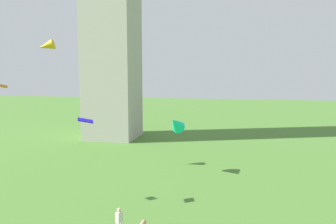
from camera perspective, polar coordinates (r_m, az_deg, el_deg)
person_2 at (r=18.86m, az=-8.87°, el=-18.78°), size 0.35×0.48×1.58m
kite_flying_0 at (r=27.73m, az=1.41°, el=-2.13°), size 1.59×2.24×1.88m
kite_flying_1 at (r=31.05m, az=-21.26°, el=11.15°), size 1.76×1.36×1.29m
kite_flying_2 at (r=23.33m, az=-28.17°, el=4.24°), size 0.99×0.89×0.37m
kite_flying_4 at (r=21.58m, az=-14.80°, el=-1.49°), size 1.19×1.10×0.38m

